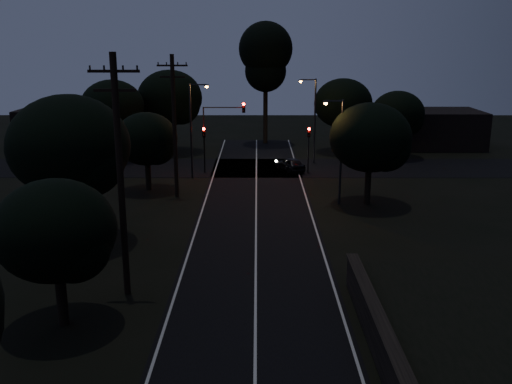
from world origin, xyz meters
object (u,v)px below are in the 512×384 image
object	(u,v)px
utility_pole_mid	(120,174)
signal_mast	(223,124)
signal_right	(309,141)
streetlight_a	(193,124)
tall_pine	(266,56)
signal_left	(204,141)
streetlight_b	(313,115)
car	(290,164)
streetlight_c	(339,145)
utility_pole_far	(174,124)

from	to	relation	value
utility_pole_mid	signal_mast	xyz separation A→B (m)	(3.09, 24.99, -1.40)
signal_right	streetlight_a	distance (m)	10.26
tall_pine	signal_left	world-z (taller)	tall_pine
streetlight_a	utility_pole_mid	bearing A→B (deg)	-91.73
signal_mast	streetlight_b	xyz separation A→B (m)	(8.22, 4.01, 0.30)
signal_left	car	bearing A→B (deg)	5.48
car	signal_right	bearing A→B (deg)	130.45
tall_pine	streetlight_a	distance (m)	18.83
signal_mast	streetlight_c	size ratio (longest dim) A/B	0.83
signal_left	utility_pole_mid	bearing A→B (deg)	-93.21
utility_pole_far	streetlight_c	bearing A→B (deg)	-9.60
utility_pole_far	car	bearing A→B (deg)	43.87
tall_pine	utility_pole_far	bearing A→B (deg)	-106.93
utility_pole_mid	streetlight_a	world-z (taller)	utility_pole_mid
streetlight_b	streetlight_c	size ratio (longest dim) A/B	1.07
utility_pole_mid	signal_left	size ratio (longest dim) A/B	2.68
streetlight_b	streetlight_c	bearing A→B (deg)	-87.86
utility_pole_far	signal_left	size ratio (longest dim) A/B	2.56
signal_right	car	distance (m)	2.79
signal_right	signal_left	bearing A→B (deg)	180.00
signal_mast	car	world-z (taller)	signal_mast
car	utility_pole_mid	bearing A→B (deg)	46.79
tall_pine	streetlight_c	xyz separation A→B (m)	(4.83, -25.00, -5.36)
signal_mast	streetlight_a	size ratio (longest dim) A/B	0.78
signal_left	car	size ratio (longest dim) A/B	1.13
streetlight_b	car	xyz separation A→B (m)	(-2.23, -3.28, -4.02)
signal_left	streetlight_b	distance (m)	10.84
streetlight_c	signal_left	bearing A→B (deg)	136.24
tall_pine	car	distance (m)	17.05
signal_mast	car	size ratio (longest dim) A/B	1.72
utility_pole_mid	signal_left	xyz separation A→B (m)	(1.40, 24.99, -2.90)
streetlight_c	tall_pine	bearing A→B (deg)	100.93
signal_mast	signal_right	bearing A→B (deg)	-0.03
utility_pole_mid	utility_pole_far	bearing A→B (deg)	90.00
signal_right	streetlight_b	size ratio (longest dim) A/B	0.51
utility_pole_mid	streetlight_b	distance (m)	31.15
utility_pole_mid	tall_pine	bearing A→B (deg)	80.07
utility_pole_mid	signal_left	world-z (taller)	utility_pole_mid
utility_pole_far	signal_left	xyz separation A→B (m)	(1.40, 7.99, -2.65)
streetlight_b	signal_right	bearing A→B (deg)	-100.00
streetlight_a	car	size ratio (longest dim) A/B	2.20
signal_left	signal_mast	world-z (taller)	signal_mast
utility_pole_far	tall_pine	distance (m)	24.41
streetlight_a	signal_left	bearing A→B (deg)	70.41
signal_left	signal_mast	distance (m)	2.26
utility_pole_far	streetlight_b	distance (m)	16.51
streetlight_b	signal_left	bearing A→B (deg)	-157.95
tall_pine	car	size ratio (longest dim) A/B	3.71
streetlight_a	streetlight_c	bearing A→B (deg)	-35.69
streetlight_c	car	size ratio (longest dim) A/B	2.06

